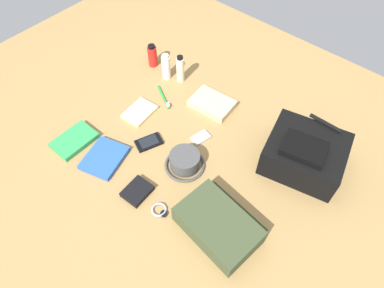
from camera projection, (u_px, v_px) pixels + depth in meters
ground_plane at (192, 151)px, 1.51m from camera, size 2.64×2.02×0.02m
backpack at (304, 154)px, 1.40m from camera, size 0.36×0.33×0.17m
toiletry_pouch at (219, 225)px, 1.25m from camera, size 0.32×0.26×0.09m
bucket_hat at (185, 161)px, 1.43m from camera, size 0.17×0.17×0.07m
sunscreen_spray at (152, 56)px, 1.79m from camera, size 0.05×0.05×0.13m
toothpaste_tube at (166, 67)px, 1.73m from camera, size 0.04×0.04×0.14m
lotion_bottle at (180, 69)px, 1.71m from camera, size 0.04×0.04×0.15m
paperback_novel at (75, 141)px, 1.52m from camera, size 0.13×0.19×0.02m
travel_guidebook at (105, 158)px, 1.46m from camera, size 0.19×0.21×0.02m
cell_phone at (149, 142)px, 1.52m from camera, size 0.11×0.13×0.01m
media_player at (201, 138)px, 1.54m from camera, size 0.07×0.09×0.01m
wristwatch at (160, 210)px, 1.32m from camera, size 0.07×0.06×0.01m
toothbrush at (164, 98)px, 1.68m from camera, size 0.15×0.09×0.02m
wallet at (137, 191)px, 1.36m from camera, size 0.10×0.12×0.02m
notepad at (139, 112)px, 1.62m from camera, size 0.12×0.16×0.02m
folded_towel at (212, 104)px, 1.64m from camera, size 0.21×0.16×0.04m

